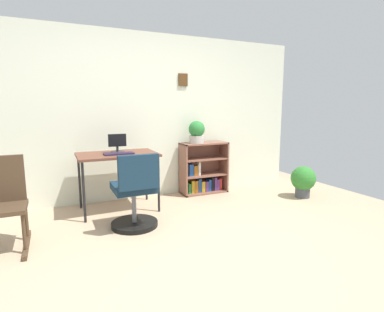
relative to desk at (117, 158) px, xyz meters
name	(u,v)px	position (x,y,z in m)	size (l,w,h in m)	color
ground_plane	(205,261)	(0.40, -1.66, -0.68)	(6.24, 6.24, 0.00)	tan
wall_back	(138,117)	(0.40, 0.49, 0.50)	(5.20, 0.12, 2.36)	silver
desk	(117,158)	(0.00, 0.00, 0.00)	(0.98, 0.64, 0.74)	brown
monitor	(117,144)	(0.02, 0.08, 0.17)	(0.23, 0.18, 0.24)	#262628
keyboard	(119,154)	(0.00, -0.09, 0.07)	(0.36, 0.15, 0.02)	#271C35
office_chair	(135,197)	(0.04, -0.70, -0.32)	(0.52, 0.55, 0.85)	black
rocking_chair	(2,202)	(-1.20, -0.62, -0.24)	(0.42, 0.64, 0.87)	#473322
bookshelf_low	(202,171)	(1.35, 0.29, -0.34)	(0.72, 0.30, 0.79)	brown
potted_plant_on_shelf	(197,132)	(1.23, 0.24, 0.27)	(0.24, 0.24, 0.33)	#B7B2A8
potted_plant_floor	(303,180)	(2.58, -0.58, -0.42)	(0.36, 0.36, 0.47)	#474C51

